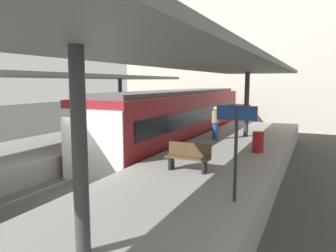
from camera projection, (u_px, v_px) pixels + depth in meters
name	position (u px, v px, depth m)	size (l,w,h in m)	color
ground_plane	(91.00, 189.00, 11.23)	(80.00, 80.00, 0.00)	#383835
platform_left	(14.00, 164.00, 12.76)	(4.40, 28.00, 1.00)	gray
platform_right	(192.00, 191.00, 9.57)	(4.40, 28.00, 1.00)	gray
track_ballast	(91.00, 187.00, 11.22)	(3.20, 28.00, 0.20)	#4C4742
rail_near_side	(75.00, 179.00, 11.49)	(0.08, 28.00, 0.14)	slate
rail_far_side	(108.00, 185.00, 10.89)	(0.08, 28.00, 0.14)	slate
commuter_train	(179.00, 118.00, 18.12)	(2.78, 15.74, 3.10)	maroon
canopy_left	(37.00, 76.00, 13.54)	(4.18, 21.00, 3.11)	#333335
canopy_right	(209.00, 64.00, 10.31)	(4.18, 21.00, 3.43)	#333335
platform_bench	(188.00, 156.00, 9.89)	(1.40, 0.41, 0.86)	black
platform_sign	(236.00, 132.00, 7.16)	(0.90, 0.08, 2.21)	#262628
litter_bin	(258.00, 142.00, 12.56)	(0.44, 0.44, 0.80)	maroon
passenger_near_bench	(215.00, 123.00, 15.28)	(0.36, 0.36, 1.60)	navy
station_building_backdrop	(231.00, 63.00, 28.51)	(18.00, 6.00, 11.00)	beige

